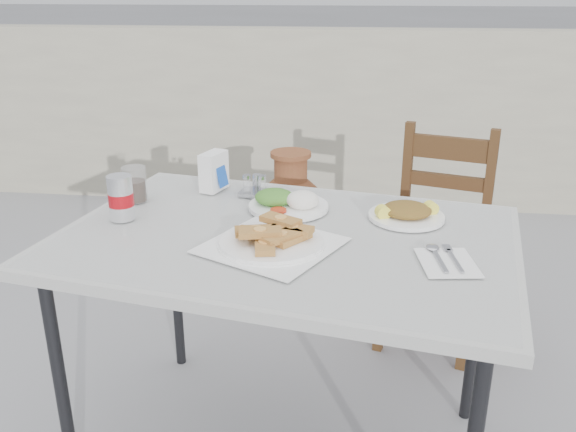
# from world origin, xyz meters

# --- Properties ---
(cafe_table) EXTENTS (1.46, 1.12, 0.80)m
(cafe_table) POSITION_xyz_m (-0.09, -0.07, 0.75)
(cafe_table) COLOR black
(cafe_table) RESTS_ON ground
(pide_plate) EXTENTS (0.45, 0.45, 0.07)m
(pide_plate) POSITION_xyz_m (-0.12, -0.16, 0.83)
(pide_plate) COLOR white
(pide_plate) RESTS_ON cafe_table
(salad_rice_plate) EXTENTS (0.26, 0.26, 0.06)m
(salad_rice_plate) POSITION_xyz_m (-0.11, 0.14, 0.83)
(salad_rice_plate) COLOR white
(salad_rice_plate) RESTS_ON cafe_table
(salad_chopped_plate) EXTENTS (0.24, 0.24, 0.05)m
(salad_chopped_plate) POSITION_xyz_m (0.27, 0.09, 0.82)
(salad_chopped_plate) COLOR white
(salad_chopped_plate) RESTS_ON cafe_table
(soda_can) EXTENTS (0.08, 0.08, 0.14)m
(soda_can) POSITION_xyz_m (-0.61, -0.01, 0.87)
(soda_can) COLOR white
(soda_can) RESTS_ON cafe_table
(cola_glass) EXTENTS (0.08, 0.08, 0.12)m
(cola_glass) POSITION_xyz_m (-0.62, 0.15, 0.85)
(cola_glass) COLOR white
(cola_glass) RESTS_ON cafe_table
(napkin_holder) EXTENTS (0.09, 0.12, 0.13)m
(napkin_holder) POSITION_xyz_m (-0.39, 0.30, 0.87)
(napkin_holder) COLOR white
(napkin_holder) RESTS_ON cafe_table
(condiment_caddy) EXTENTS (0.12, 0.10, 0.08)m
(condiment_caddy) POSITION_xyz_m (-0.23, 0.26, 0.83)
(condiment_caddy) COLOR #B0B0B7
(condiment_caddy) RESTS_ON cafe_table
(cutlery_napkin) EXTENTS (0.16, 0.20, 0.01)m
(cutlery_napkin) POSITION_xyz_m (0.35, -0.21, 0.81)
(cutlery_napkin) COLOR white
(cutlery_napkin) RESTS_ON cafe_table
(chair) EXTENTS (0.51, 0.51, 0.93)m
(chair) POSITION_xyz_m (0.46, 0.74, 0.48)
(chair) COLOR #3E2710
(chair) RESTS_ON ground
(terracotta_urn) EXTENTS (0.40, 0.40, 0.69)m
(terracotta_urn) POSITION_xyz_m (-0.22, 1.23, 0.32)
(terracotta_urn) COLOR brown
(terracotta_urn) RESTS_ON ground
(back_wall) EXTENTS (6.00, 0.25, 1.20)m
(back_wall) POSITION_xyz_m (0.00, 2.50, 0.60)
(back_wall) COLOR #A7A28B
(back_wall) RESTS_ON ground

